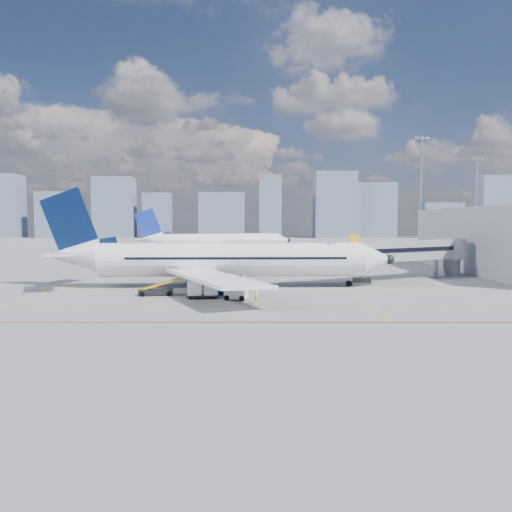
{
  "coord_description": "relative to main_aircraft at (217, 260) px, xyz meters",
  "views": [
    {
      "loc": [
        3.59,
        -50.45,
        7.89
      ],
      "look_at": [
        3.48,
        5.18,
        4.0
      ],
      "focal_mm": 35.0,
      "sensor_mm": 36.0,
      "label": 1
    }
  ],
  "objects": [
    {
      "name": "ground",
      "position": [
        1.22,
        -8.89,
        -3.22
      ],
      "size": [
        420.0,
        420.0,
        0.0
      ],
      "primitive_type": "plane",
      "color": "gray",
      "rests_on": "ground"
    },
    {
      "name": "apron_markings",
      "position": [
        0.64,
        -12.8,
        -3.21
      ],
      "size": [
        90.0,
        35.12,
        0.01
      ],
      "color": "#DAA30B",
      "rests_on": "ground"
    },
    {
      "name": "jet_bridge",
      "position": [
        24.73,
        8.02,
        0.52
      ],
      "size": [
        23.55,
        15.78,
        6.3
      ],
      "color": "gray",
      "rests_on": "ground"
    },
    {
      "name": "terminal_block",
      "position": [
        41.17,
        17.11,
        1.78
      ],
      "size": [
        10.0,
        42.0,
        10.0
      ],
      "color": "gray",
      "rests_on": "ground"
    },
    {
      "name": "floodlight_mast_ne",
      "position": [
        39.22,
        46.11,
        10.37
      ],
      "size": [
        3.2,
        0.61,
        25.45
      ],
      "color": "gray",
      "rests_on": "ground"
    },
    {
      "name": "floodlight_mast_far",
      "position": [
        66.22,
        81.11,
        10.37
      ],
      "size": [
        3.2,
        0.61,
        25.45
      ],
      "color": "gray",
      "rests_on": "ground"
    },
    {
      "name": "distant_skyline",
      "position": [
        -4.46,
        181.11,
        10.3
      ],
      "size": [
        258.58,
        14.96,
        31.23
      ],
      "color": "slate",
      "rests_on": "ground"
    },
    {
      "name": "main_aircraft",
      "position": [
        0.0,
        0.0,
        0.0
      ],
      "size": [
        42.16,
        36.73,
        12.28
      ],
      "rotation": [
        0.0,
        0.0,
        0.03
      ],
      "color": "white",
      "rests_on": "ground"
    },
    {
      "name": "second_aircraft",
      "position": [
        -4.72,
        54.7,
        0.01
      ],
      "size": [
        35.54,
        30.22,
        10.83
      ],
      "rotation": [
        0.0,
        0.0,
        0.34
      ],
      "color": "white",
      "rests_on": "ground"
    },
    {
      "name": "baggage_tug",
      "position": [
        2.6,
        -9.83,
        -2.49
      ],
      "size": [
        2.43,
        1.84,
        1.52
      ],
      "rotation": [
        0.0,
        0.0,
        -0.27
      ],
      "color": "white",
      "rests_on": "ground"
    },
    {
      "name": "cargo_dolly",
      "position": [
        -0.75,
        -8.78,
        -2.22
      ],
      "size": [
        3.46,
        1.86,
        1.81
      ],
      "rotation": [
        0.0,
        0.0,
        0.12
      ],
      "color": "black",
      "rests_on": "ground"
    },
    {
      "name": "belt_loader",
      "position": [
        -5.84,
        -6.73,
        -2.67
      ],
      "size": [
        5.27,
        1.93,
        2.11
      ],
      "rotation": [
        0.0,
        0.0,
        0.15
      ],
      "color": "black",
      "rests_on": "ground"
    },
    {
      "name": "ramp_worker",
      "position": [
        4.76,
        -12.26,
        -2.44
      ],
      "size": [
        0.53,
        0.65,
        1.55
      ],
      "primitive_type": "imported",
      "rotation": [
        0.0,
        0.0,
        1.26
      ],
      "color": "#FEFD1A",
      "rests_on": "ground"
    }
  ]
}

